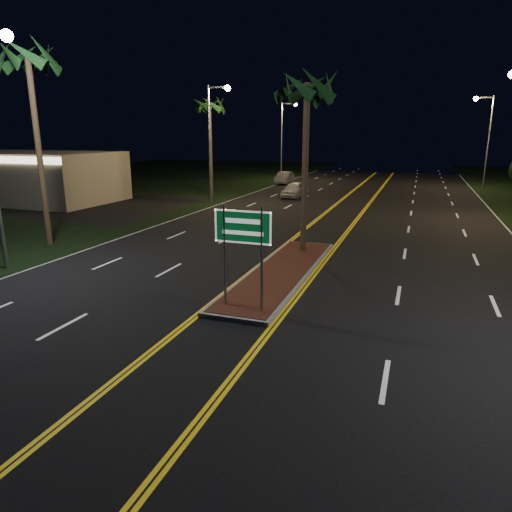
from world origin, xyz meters
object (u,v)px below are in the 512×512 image
at_px(palm_left_far, 210,106).
at_px(car_far, 284,177).
at_px(streetlight_left_mid, 214,131).
at_px(commercial_building, 26,176).
at_px(streetlight_right_far, 486,131).
at_px(palm_median, 307,88).
at_px(palm_left_near, 28,59).
at_px(highway_sign, 243,237).
at_px(median_island, 282,272).
at_px(car_near, 295,188).
at_px(streetlight_left_far, 285,132).

xyz_separation_m(palm_left_far, car_far, (3.30, 12.24, -6.98)).
bearing_deg(streetlight_left_mid, commercial_building, -165.39).
distance_m(streetlight_right_far, palm_median, 33.28).
distance_m(palm_median, palm_left_near, 12.82).
bearing_deg(commercial_building, streetlight_right_far, 31.01).
relative_size(highway_sign, streetlight_right_far, 0.36).
height_order(median_island, car_near, car_near).
distance_m(palm_left_near, car_far, 33.34).
height_order(highway_sign, commercial_building, commercial_building).
bearing_deg(streetlight_left_far, car_far, -73.50).
height_order(streetlight_left_mid, palm_left_near, palm_left_near).
distance_m(streetlight_left_far, palm_left_near, 36.18).
distance_m(highway_sign, car_far, 38.67).
xyz_separation_m(highway_sign, commercial_building, (-26.00, 17.19, -0.40)).
bearing_deg(highway_sign, streetlight_right_far, 74.85).
xyz_separation_m(streetlight_left_mid, palm_left_far, (-2.19, 4.00, 2.09)).
bearing_deg(median_island, streetlight_left_mid, 121.98).
bearing_deg(palm_left_near, streetlight_left_mid, 83.27).
distance_m(streetlight_right_far, palm_left_near, 41.22).
bearing_deg(streetlight_right_far, palm_left_near, -124.21).
distance_m(palm_median, palm_left_far, 21.69).
height_order(car_near, car_far, car_near).
bearing_deg(palm_median, car_far, 107.71).
bearing_deg(median_island, highway_sign, -90.00).
distance_m(median_island, palm_median, 8.00).
relative_size(commercial_building, streetlight_left_far, 1.67).
distance_m(highway_sign, car_near, 27.28).
height_order(streetlight_right_far, car_near, streetlight_right_far).
height_order(commercial_building, streetlight_left_far, streetlight_left_far).
bearing_deg(streetlight_left_mid, median_island, -58.02).
bearing_deg(streetlight_right_far, streetlight_left_mid, -139.70).
relative_size(median_island, car_far, 2.23).
xyz_separation_m(highway_sign, palm_median, (0.00, 7.70, 4.87)).
bearing_deg(car_near, streetlight_left_mid, -129.09).
xyz_separation_m(commercial_building, palm_left_near, (13.50, -11.99, 6.68)).
xyz_separation_m(highway_sign, car_near, (-5.44, 26.69, -1.62)).
bearing_deg(streetlight_left_far, palm_median, -72.42).
height_order(palm_median, palm_left_near, palm_left_near).
bearing_deg(median_island, commercial_building, 153.45).
distance_m(palm_median, car_far, 31.89).
height_order(streetlight_right_far, car_far, streetlight_right_far).
bearing_deg(palm_left_far, palm_left_near, -89.14).
distance_m(median_island, palm_left_near, 15.20).
height_order(highway_sign, streetlight_right_far, streetlight_right_far).
xyz_separation_m(palm_left_near, palm_left_far, (-0.30, 20.00, -0.93)).
relative_size(streetlight_left_mid, car_far, 1.96).
height_order(streetlight_left_mid, palm_left_far, streetlight_left_mid).
height_order(streetlight_right_far, palm_median, streetlight_right_far).
distance_m(median_island, commercial_building, 29.13).
bearing_deg(palm_median, streetlight_left_far, 107.58).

